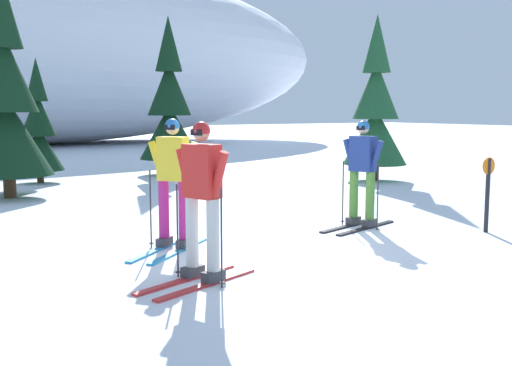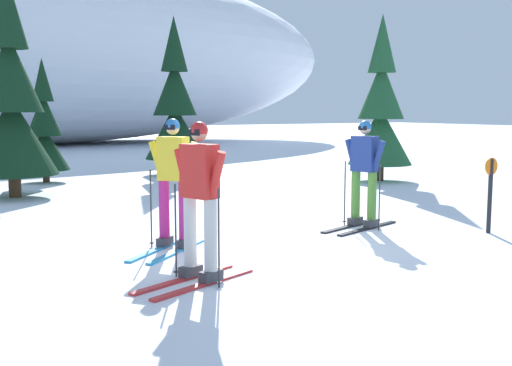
{
  "view_description": "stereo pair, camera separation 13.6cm",
  "coord_description": "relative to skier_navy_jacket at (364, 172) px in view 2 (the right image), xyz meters",
  "views": [
    {
      "loc": [
        -4.9,
        -7.16,
        1.99
      ],
      "look_at": [
        -0.45,
        0.1,
        0.95
      ],
      "focal_mm": 42.51,
      "sensor_mm": 36.0,
      "label": 1
    },
    {
      "loc": [
        -4.79,
        -7.23,
        1.99
      ],
      "look_at": [
        -0.45,
        0.1,
        0.95
      ],
      "focal_mm": 42.51,
      "sensor_mm": 36.0,
      "label": 2
    }
  ],
  "objects": [
    {
      "name": "skier_navy_jacket",
      "position": [
        0.0,
        0.0,
        0.0
      ],
      "size": [
        1.69,
        0.86,
        1.8
      ],
      "color": "black",
      "rests_on": "ground"
    },
    {
      "name": "trail_marker_post",
      "position": [
        1.43,
        -1.41,
        -0.25
      ],
      "size": [
        0.28,
        0.07,
        1.22
      ],
      "color": "black",
      "rests_on": "ground"
    },
    {
      "name": "skier_red_jacket",
      "position": [
        -3.77,
        -1.53,
        0.04
      ],
      "size": [
        1.63,
        0.94,
        1.85
      ],
      "color": "red",
      "rests_on": "ground"
    },
    {
      "name": "pine_tree_center",
      "position": [
        -3.27,
        9.3,
        0.46
      ],
      "size": [
        1.3,
        1.3,
        3.36
      ],
      "color": "#47301E",
      "rests_on": "ground"
    },
    {
      "name": "snow_ridge_background",
      "position": [
        -0.53,
        28.07,
        4.23
      ],
      "size": [
        37.94,
        16.86,
        10.36
      ],
      "primitive_type": "ellipsoid",
      "color": "white",
      "rests_on": "ground"
    },
    {
      "name": "skier_yellow_jacket",
      "position": [
        -3.37,
        0.17,
        0.03
      ],
      "size": [
        1.65,
        1.44,
        1.86
      ],
      "color": "#2893CC",
      "rests_on": "ground"
    },
    {
      "name": "ground_plane",
      "position": [
        -1.92,
        -0.55,
        -0.95
      ],
      "size": [
        120.0,
        120.0,
        0.0
      ],
      "primitive_type": "plane",
      "color": "white"
    },
    {
      "name": "pine_tree_center_right",
      "position": [
        0.61,
        9.43,
        1.05
      ],
      "size": [
        1.84,
        1.84,
        4.77
      ],
      "color": "#47301E",
      "rests_on": "ground"
    },
    {
      "name": "pine_tree_far_right",
      "position": [
        4.82,
        4.94,
        0.96
      ],
      "size": [
        1.76,
        1.76,
        4.56
      ],
      "color": "#47301E",
      "rests_on": "ground"
    },
    {
      "name": "pine_tree_center_left",
      "position": [
        -4.48,
        6.75,
        1.18
      ],
      "size": [
        1.96,
        1.96,
        5.08
      ],
      "color": "#47301E",
      "rests_on": "ground"
    }
  ]
}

